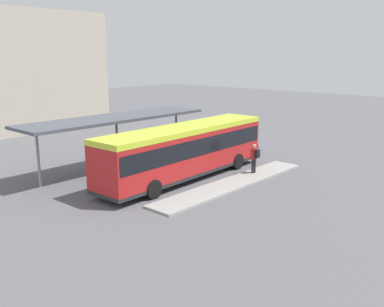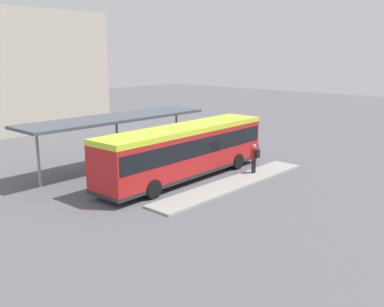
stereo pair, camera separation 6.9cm
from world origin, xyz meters
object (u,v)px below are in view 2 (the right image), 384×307
(potted_planter_far_side, at_px, (171,159))
(pedestrian_waiting, at_px, (255,157))
(bicycle_red, at_px, (241,144))
(city_bus, at_px, (185,148))
(potted_planter_near_shelter, at_px, (145,163))
(bicycle_black, at_px, (250,145))
(bicycle_white, at_px, (233,143))

(potted_planter_far_side, bearing_deg, pedestrian_waiting, -63.58)
(bicycle_red, bearing_deg, city_bus, 107.49)
(city_bus, height_order, potted_planter_near_shelter, city_bus)
(bicycle_black, relative_size, potted_planter_far_side, 1.23)
(city_bus, xyz_separation_m, bicycle_red, (9.06, 2.46, -1.48))
(bicycle_black, bearing_deg, bicycle_white, -1.37)
(bicycle_red, xyz_separation_m, bicycle_white, (0.04, 0.79, -0.02))
(bicycle_black, bearing_deg, potted_planter_far_side, 81.97)
(potted_planter_near_shelter, distance_m, potted_planter_far_side, 1.93)
(pedestrian_waiting, bearing_deg, city_bus, 51.07)
(bicycle_black, relative_size, potted_planter_near_shelter, 1.19)
(bicycle_black, bearing_deg, bicycle_red, 4.29)
(city_bus, bearing_deg, bicycle_white, 17.55)
(potted_planter_far_side, bearing_deg, bicycle_black, -3.83)
(pedestrian_waiting, height_order, bicycle_red, pedestrian_waiting)
(pedestrian_waiting, bearing_deg, bicycle_black, -54.67)
(pedestrian_waiting, height_order, bicycle_white, pedestrian_waiting)
(bicycle_white, bearing_deg, city_bus, 100.53)
(city_bus, distance_m, bicycle_black, 9.45)
(potted_planter_near_shelter, bearing_deg, bicycle_black, -5.24)
(potted_planter_near_shelter, bearing_deg, city_bus, -71.42)
(pedestrian_waiting, bearing_deg, bicycle_red, -49.38)
(bicycle_black, bearing_deg, pedestrian_waiting, 122.61)
(bicycle_red, distance_m, bicycle_white, 0.79)
(potted_planter_near_shelter, bearing_deg, potted_planter_far_side, -11.21)
(bicycle_black, xyz_separation_m, potted_planter_far_side, (-8.15, 0.55, 0.33))
(city_bus, bearing_deg, potted_planter_near_shelter, 106.52)
(potted_planter_near_shelter, bearing_deg, pedestrian_waiting, -50.50)
(pedestrian_waiting, relative_size, bicycle_white, 1.11)
(bicycle_red, relative_size, potted_planter_far_side, 1.37)
(pedestrian_waiting, distance_m, potted_planter_far_side, 5.43)
(bicycle_white, bearing_deg, potted_planter_far_side, 88.16)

